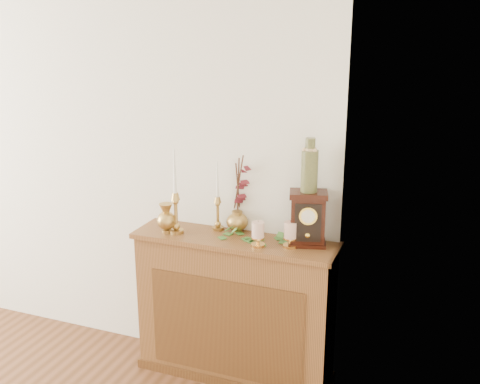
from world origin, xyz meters
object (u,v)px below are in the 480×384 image
at_px(bud_vase, 166,218).
at_px(ceramic_vase, 310,168).
at_px(candlestick_left, 176,206).
at_px(ginger_jar, 241,196).
at_px(candlestick_center, 218,208).
at_px(mantel_clock, 308,219).

xyz_separation_m(bud_vase, ceramic_vase, (0.84, 0.12, 0.36)).
height_order(candlestick_left, ceramic_vase, ceramic_vase).
height_order(bud_vase, ginger_jar, ginger_jar).
distance_m(candlestick_left, candlestick_center, 0.26).
relative_size(bud_vase, ceramic_vase, 0.61).
bearing_deg(bud_vase, candlestick_center, 30.84).
xyz_separation_m(candlestick_left, ceramic_vase, (0.79, 0.10, 0.28)).
distance_m(candlestick_center, mantel_clock, 0.58).
bearing_deg(candlestick_center, bud_vase, -149.16).
bearing_deg(ginger_jar, mantel_clock, -11.66).
xyz_separation_m(candlestick_left, mantel_clock, (0.79, 0.10, -0.01)).
height_order(ginger_jar, mantel_clock, ginger_jar).
distance_m(bud_vase, mantel_clock, 0.86).
xyz_separation_m(candlestick_left, bud_vase, (-0.06, -0.02, -0.08)).
bearing_deg(ginger_jar, candlestick_left, -151.41).
relative_size(ginger_jar, ceramic_vase, 1.61).
distance_m(candlestick_center, bud_vase, 0.32).
distance_m(candlestick_left, ginger_jar, 0.40).
distance_m(candlestick_left, ceramic_vase, 0.84).
bearing_deg(candlestick_center, mantel_clock, -4.39).
relative_size(candlestick_left, ceramic_vase, 1.71).
distance_m(bud_vase, ceramic_vase, 0.93).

